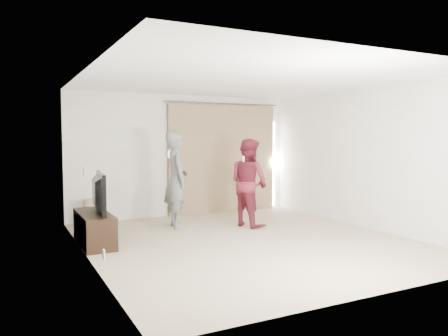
{
  "coord_description": "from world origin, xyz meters",
  "views": [
    {
      "loc": [
        -3.51,
        -6.07,
        1.68
      ],
      "look_at": [
        0.17,
        1.2,
        1.11
      ],
      "focal_mm": 35.0,
      "sensor_mm": 36.0,
      "label": 1
    }
  ],
  "objects": [
    {
      "name": "floor",
      "position": [
        0.0,
        0.0,
        0.0
      ],
      "size": [
        5.5,
        5.5,
        0.0
      ],
      "primitive_type": "plane",
      "color": "#C5B393",
      "rests_on": "ground"
    },
    {
      "name": "wall_back",
      "position": [
        0.0,
        2.75,
        1.3
      ],
      "size": [
        5.0,
        0.04,
        2.6
      ],
      "primitive_type": "cube",
      "color": "white",
      "rests_on": "ground"
    },
    {
      "name": "wall_left",
      "position": [
        -2.5,
        -0.0,
        1.3
      ],
      "size": [
        0.04,
        5.5,
        2.6
      ],
      "color": "white",
      "rests_on": "ground"
    },
    {
      "name": "ceiling",
      "position": [
        0.0,
        0.0,
        2.6
      ],
      "size": [
        5.0,
        5.5,
        0.01
      ],
      "primitive_type": "cube",
      "color": "white",
      "rests_on": "wall_back"
    },
    {
      "name": "curtain",
      "position": [
        0.91,
        2.68,
        1.2
      ],
      "size": [
        2.8,
        0.11,
        2.46
      ],
      "color": "tan",
      "rests_on": "ground"
    },
    {
      "name": "tv_console",
      "position": [
        -2.27,
        0.92,
        0.25
      ],
      "size": [
        0.45,
        1.3,
        0.5
      ],
      "primitive_type": "cube",
      "color": "black",
      "rests_on": "ground"
    },
    {
      "name": "tv",
      "position": [
        -2.27,
        0.92,
        0.82
      ],
      "size": [
        0.26,
        1.11,
        0.63
      ],
      "primitive_type": "imported",
      "rotation": [
        0.0,
        0.0,
        1.46
      ],
      "color": "black",
      "rests_on": "tv_console"
    },
    {
      "name": "scratching_post",
      "position": [
        -2.1,
        2.4,
        0.21
      ],
      "size": [
        0.39,
        0.39,
        0.52
      ],
      "color": "tan",
      "rests_on": "ground"
    },
    {
      "name": "person_man",
      "position": [
        -0.65,
        1.56,
        0.9
      ],
      "size": [
        0.51,
        0.7,
        1.8
      ],
      "color": "slate",
      "rests_on": "ground"
    },
    {
      "name": "person_woman",
      "position": [
        0.63,
        1.05,
        0.83
      ],
      "size": [
        0.8,
        0.93,
        1.66
      ],
      "color": "maroon",
      "rests_on": "ground"
    }
  ]
}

